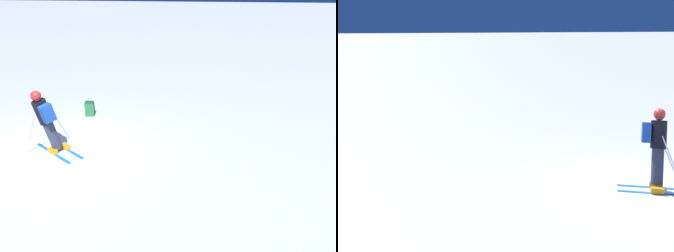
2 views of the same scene
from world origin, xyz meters
TOP-DOWN VIEW (x-y plane):
  - ground_plane at (0.00, 0.00)m, footprint 300.00×300.00m
  - skier at (0.18, -0.07)m, footprint 1.40×1.69m
  - spare_backpack at (-2.66, -0.65)m, footprint 0.32×0.36m

SIDE VIEW (x-z plane):
  - ground_plane at x=0.00m, z-range 0.00..0.00m
  - spare_backpack at x=-2.66m, z-range -0.01..0.49m
  - skier at x=0.18m, z-range 0.08..1.85m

